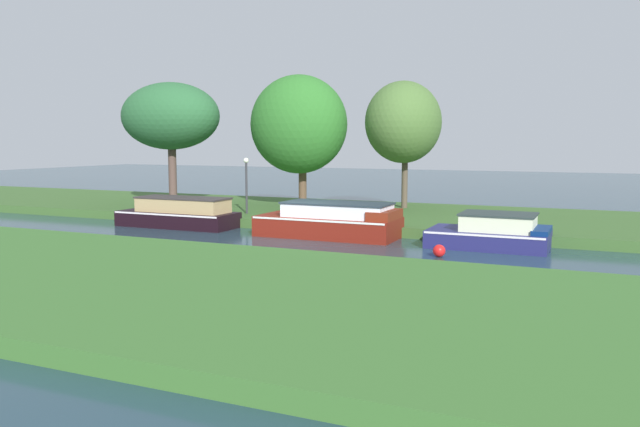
{
  "coord_description": "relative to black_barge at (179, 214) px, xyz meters",
  "views": [
    {
      "loc": [
        10.77,
        -21.43,
        3.74
      ],
      "look_at": [
        0.68,
        1.2,
        0.9
      ],
      "focal_mm": 35.67,
      "sensor_mm": 36.0,
      "label": 1
    }
  ],
  "objects": [
    {
      "name": "ground_plane",
      "position": [
        6.05,
        -1.2,
        -0.57
      ],
      "size": [
        120.0,
        120.0,
        0.0
      ],
      "primitive_type": "plane",
      "color": "#213B47"
    },
    {
      "name": "riverbank_far",
      "position": [
        6.05,
        5.8,
        -0.37
      ],
      "size": [
        72.0,
        10.0,
        0.4
      ],
      "primitive_type": "cube",
      "color": "#395E2A",
      "rests_on": "ground_plane"
    },
    {
      "name": "riverbank_near",
      "position": [
        6.05,
        -10.2,
        -0.37
      ],
      "size": [
        72.0,
        10.0,
        0.4
      ],
      "primitive_type": "cube",
      "color": "#38682B",
      "rests_on": "ground_plane"
    },
    {
      "name": "black_barge",
      "position": [
        0.0,
        0.0,
        0.0
      ],
      "size": [
        5.39,
        1.91,
        1.31
      ],
      "color": "black",
      "rests_on": "ground_plane"
    },
    {
      "name": "maroon_narrowboat",
      "position": [
        7.25,
        -0.0,
        0.05
      ],
      "size": [
        5.53,
        2.29,
        1.37
      ],
      "color": "maroon",
      "rests_on": "ground_plane"
    },
    {
      "name": "navy_cruiser",
      "position": [
        13.35,
        0.0,
        -0.06
      ],
      "size": [
        4.11,
        2.34,
        1.23
      ],
      "color": "navy",
      "rests_on": "ground_plane"
    },
    {
      "name": "willow_tree_left",
      "position": [
        -3.73,
        4.45,
        4.41
      ],
      "size": [
        5.52,
        3.91,
        6.33
      ],
      "color": "brown",
      "rests_on": "riverbank_far"
    },
    {
      "name": "willow_tree_centre",
      "position": [
        2.71,
        6.38,
        3.98
      ],
      "size": [
        5.01,
        4.27,
        6.64
      ],
      "color": "brown",
      "rests_on": "riverbank_far"
    },
    {
      "name": "willow_tree_right",
      "position": [
        7.78,
        7.68,
        4.06
      ],
      "size": [
        3.65,
        4.57,
        6.25
      ],
      "color": "brown",
      "rests_on": "riverbank_far"
    },
    {
      "name": "lamp_post",
      "position": [
        1.85,
        2.62,
        1.47
      ],
      "size": [
        0.24,
        0.24,
        2.57
      ],
      "color": "#333338",
      "rests_on": "riverbank_far"
    },
    {
      "name": "mooring_post_near",
      "position": [
        5.74,
        1.27,
        0.08
      ],
      "size": [
        0.16,
        0.16,
        0.51
      ],
      "primitive_type": "cylinder",
      "color": "#4E3031",
      "rests_on": "riverbank_far"
    },
    {
      "name": "mooring_post_far",
      "position": [
        0.82,
        1.27,
        0.1
      ],
      "size": [
        0.16,
        0.16,
        0.55
      ],
      "primitive_type": "cylinder",
      "color": "brown",
      "rests_on": "riverbank_far"
    },
    {
      "name": "channel_buoy",
      "position": [
        12.09,
        -2.55,
        -0.37
      ],
      "size": [
        0.41,
        0.41,
        0.41
      ],
      "primitive_type": "sphere",
      "color": "red",
      "rests_on": "ground_plane"
    }
  ]
}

